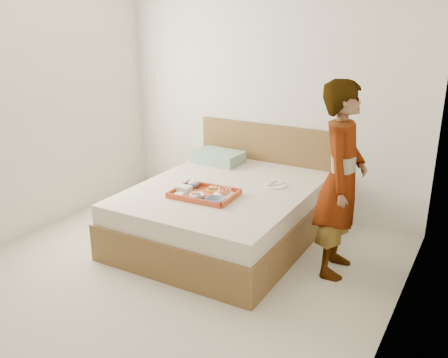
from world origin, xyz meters
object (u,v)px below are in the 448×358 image
at_px(tray, 204,193).
at_px(person, 341,180).
at_px(bed, 225,213).
at_px(dinner_plate, 275,185).

xyz_separation_m(tray, person, (1.18, 0.22, 0.26)).
distance_m(bed, tray, 0.42).
height_order(bed, dinner_plate, dinner_plate).
bearing_deg(person, bed, 79.58).
bearing_deg(person, tray, 94.27).
distance_m(tray, person, 1.23).
bearing_deg(dinner_plate, person, -25.48).
relative_size(bed, person, 1.22).
height_order(dinner_plate, person, person).
xyz_separation_m(bed, tray, (-0.04, -0.30, 0.29)).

